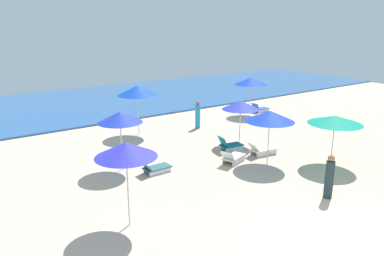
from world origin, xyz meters
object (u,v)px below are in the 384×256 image
(umbrella_0, at_px, (251,81))
(lounge_chair_5_1, at_px, (233,157))
(umbrella_5, at_px, (270,116))
(umbrella_3, at_px, (120,117))
(lounge_chair_5_0, at_px, (262,150))
(lounge_chair_0_0, at_px, (260,108))
(umbrella_4, at_px, (126,150))
(lounge_chair_7_0, at_px, (230,145))
(umbrella_7, at_px, (241,105))
(umbrella_1, at_px, (335,120))
(umbrella_2, at_px, (137,90))
(lounge_chair_3_0, at_px, (155,168))
(beachgoer_2, at_px, (329,177))
(beachgoer_0, at_px, (198,115))

(umbrella_0, height_order, lounge_chair_5_1, umbrella_0)
(umbrella_5, distance_m, lounge_chair_5_1, 2.51)
(umbrella_3, relative_size, lounge_chair_5_0, 1.69)
(lounge_chair_0_0, relative_size, lounge_chair_5_1, 0.85)
(umbrella_4, distance_m, umbrella_5, 7.63)
(umbrella_5, xyz_separation_m, lounge_chair_5_1, (-1.25, 0.96, -1.95))
(umbrella_0, xyz_separation_m, lounge_chair_7_0, (-6.10, -4.96, -2.08))
(umbrella_7, bearing_deg, umbrella_1, -73.03)
(umbrella_2, bearing_deg, umbrella_4, -119.04)
(umbrella_0, height_order, umbrella_2, umbrella_2)
(lounge_chair_3_0, height_order, umbrella_5, umbrella_5)
(umbrella_3, bearing_deg, beachgoer_2, -54.09)
(umbrella_5, relative_size, lounge_chair_5_1, 1.66)
(lounge_chair_0_0, relative_size, beachgoer_2, 0.76)
(umbrella_3, relative_size, umbrella_7, 1.11)
(umbrella_0, bearing_deg, umbrella_7, -138.17)
(umbrella_4, bearing_deg, lounge_chair_0_0, 31.12)
(lounge_chair_0_0, xyz_separation_m, umbrella_2, (-9.76, -0.05, 2.31))
(lounge_chair_0_0, relative_size, umbrella_5, 0.51)
(lounge_chair_5_1, distance_m, beachgoer_0, 6.10)
(lounge_chair_5_1, bearing_deg, lounge_chair_7_0, -54.63)
(umbrella_2, bearing_deg, lounge_chair_3_0, -110.70)
(umbrella_1, bearing_deg, umbrella_4, 177.26)
(lounge_chair_3_0, xyz_separation_m, lounge_chair_7_0, (4.48, 0.36, 0.06))
(umbrella_4, xyz_separation_m, umbrella_7, (8.38, 4.11, -0.41))
(umbrella_3, relative_size, umbrella_5, 1.05)
(umbrella_1, xyz_separation_m, beachgoer_2, (-3.00, -1.97, -1.29))
(umbrella_4, relative_size, lounge_chair_5_1, 1.85)
(umbrella_2, relative_size, lounge_chair_7_0, 2.17)
(lounge_chair_5_0, bearing_deg, umbrella_5, 154.19)
(lounge_chair_3_0, relative_size, lounge_chair_5_0, 0.85)
(umbrella_3, xyz_separation_m, beachgoer_2, (4.96, -6.85, -1.56))
(lounge_chair_0_0, height_order, lounge_chair_5_1, lounge_chair_5_1)
(umbrella_0, relative_size, umbrella_4, 0.95)
(lounge_chair_0_0, bearing_deg, lounge_chair_7_0, 127.53)
(lounge_chair_0_0, distance_m, umbrella_7, 8.06)
(umbrella_3, distance_m, lounge_chair_5_1, 5.38)
(umbrella_3, relative_size, beachgoer_2, 1.56)
(umbrella_3, height_order, umbrella_7, umbrella_3)
(umbrella_4, relative_size, lounge_chair_7_0, 2.12)
(lounge_chair_0_0, bearing_deg, lounge_chair_3_0, 117.42)
(lounge_chair_5_1, bearing_deg, umbrella_2, -6.70)
(umbrella_3, xyz_separation_m, umbrella_5, (5.69, -3.15, -0.13))
(lounge_chair_3_0, height_order, lounge_chair_7_0, lounge_chair_7_0)
(lounge_chair_0_0, height_order, lounge_chair_5_0, lounge_chair_5_0)
(umbrella_1, bearing_deg, lounge_chair_5_0, 121.38)
(umbrella_3, relative_size, lounge_chair_5_1, 1.74)
(umbrella_1, height_order, beachgoer_2, umbrella_1)
(umbrella_5, relative_size, lounge_chair_7_0, 1.90)
(lounge_chair_5_1, relative_size, beachgoer_2, 0.90)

